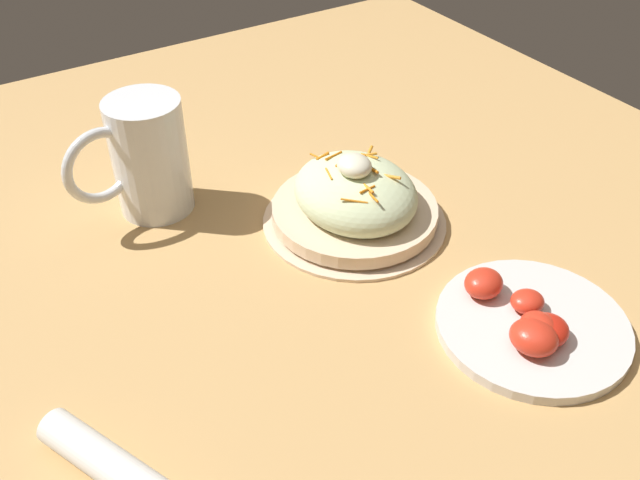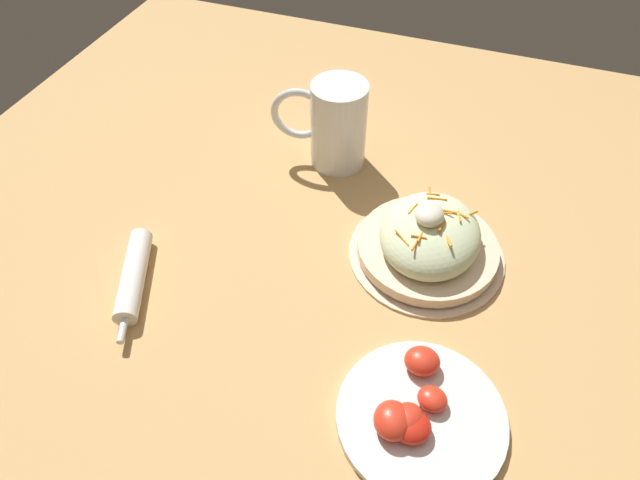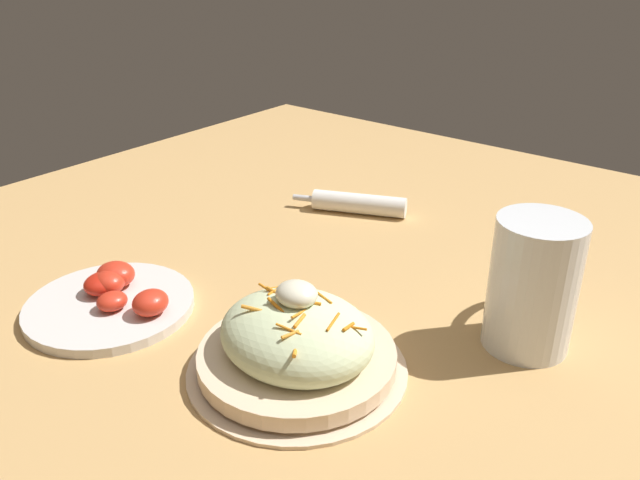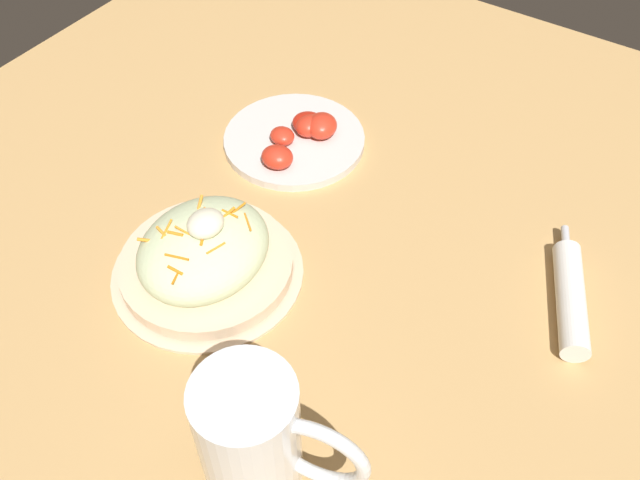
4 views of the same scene
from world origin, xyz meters
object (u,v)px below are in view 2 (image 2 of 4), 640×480
(salad_plate, at_px, (429,241))
(beer_mug, at_px, (336,129))
(tomato_plate, at_px, (417,413))
(napkin_roll, at_px, (134,276))

(salad_plate, height_order, beer_mug, beer_mug)
(salad_plate, xyz_separation_m, tomato_plate, (0.26, 0.05, -0.02))
(salad_plate, height_order, tomato_plate, salad_plate)
(napkin_roll, bearing_deg, tomato_plate, 81.66)
(salad_plate, bearing_deg, napkin_roll, -62.97)
(beer_mug, bearing_deg, tomato_plate, 30.24)
(beer_mug, height_order, napkin_roll, beer_mug)
(tomato_plate, bearing_deg, napkin_roll, -98.34)
(salad_plate, distance_m, tomato_plate, 0.27)
(beer_mug, distance_m, tomato_plate, 0.50)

